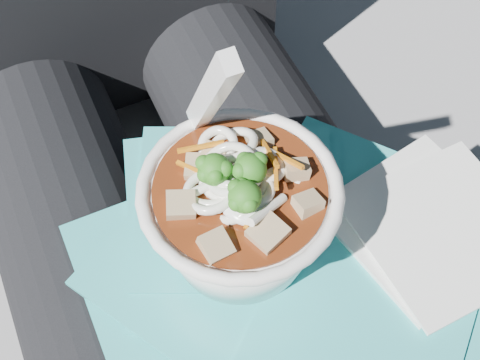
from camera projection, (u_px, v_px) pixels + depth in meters
name	position (u px, v px, depth m)	size (l,w,h in m)	color
stone_ledge	(176.00, 274.00, 0.88)	(1.00, 0.50, 0.43)	gray
lap	(213.00, 272.00, 0.57)	(0.33, 0.48, 0.14)	black
person_body	(171.00, 170.00, 0.59)	(0.34, 0.94, 0.98)	black
plastic_bag	(277.00, 264.00, 0.48)	(0.32, 0.33, 0.01)	#29ACAE
napkins	(433.00, 226.00, 0.49)	(0.14, 0.14, 0.01)	white
udon_bowl	(239.00, 209.00, 0.45)	(0.13, 0.14, 0.19)	white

